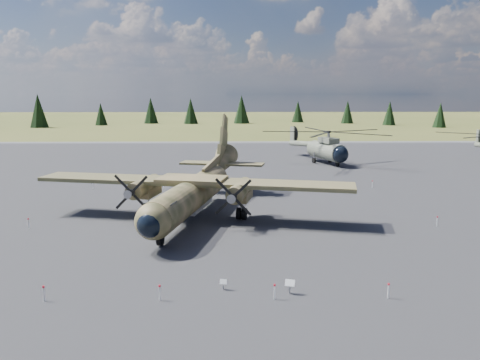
{
  "coord_description": "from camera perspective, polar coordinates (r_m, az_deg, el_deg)",
  "views": [
    {
      "loc": [
        -0.25,
        -36.46,
        10.61
      ],
      "look_at": [
        0.48,
        2.0,
        3.54
      ],
      "focal_mm": 35.0,
      "sensor_mm": 36.0,
      "label": 1
    }
  ],
  "objects": [
    {
      "name": "info_placard_left",
      "position": [
        26.33,
        -2.04,
        -12.41
      ],
      "size": [
        0.41,
        0.23,
        0.61
      ],
      "rotation": [
        0.0,
        0.0,
        -0.18
      ],
      "color": "gray",
      "rests_on": "ground"
    },
    {
      "name": "transport_plane",
      "position": [
        41.25,
        -5.45,
        -0.84
      ],
      "size": [
        27.37,
        24.57,
        9.05
      ],
      "rotation": [
        0.0,
        0.0,
        -0.21
      ],
      "color": "#3E3F22",
      "rests_on": "ground"
    },
    {
      "name": "info_placard_right",
      "position": [
        25.9,
        6.1,
        -12.53
      ],
      "size": [
        0.56,
        0.37,
        0.81
      ],
      "rotation": [
        0.0,
        0.0,
        -0.32
      ],
      "color": "gray",
      "rests_on": "ground"
    },
    {
      "name": "barrier_fence",
      "position": [
        37.76,
        -1.38,
        -5.11
      ],
      "size": [
        33.12,
        29.62,
        0.85
      ],
      "color": "white",
      "rests_on": "ground"
    },
    {
      "name": "treeline",
      "position": [
        36.6,
        -11.5,
        0.98
      ],
      "size": [
        296.3,
        293.81,
        10.84
      ],
      "color": "black",
      "rests_on": "ground"
    },
    {
      "name": "ground",
      "position": [
        37.98,
        -0.68,
        -5.81
      ],
      "size": [
        500.0,
        500.0,
        0.0
      ],
      "primitive_type": "plane",
      "color": "brown",
      "rests_on": "ground"
    },
    {
      "name": "apron",
      "position": [
        47.66,
        -0.77,
        -2.45
      ],
      "size": [
        120.0,
        120.0,
        0.04
      ],
      "primitive_type": "cube",
      "color": "#5B5A5F",
      "rests_on": "ground"
    },
    {
      "name": "helicopter_near",
      "position": [
        73.28,
        10.51,
        4.77
      ],
      "size": [
        25.57,
        25.88,
        5.12
      ],
      "rotation": [
        0.0,
        0.0,
        0.33
      ],
      "color": "slate",
      "rests_on": "ground"
    }
  ]
}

